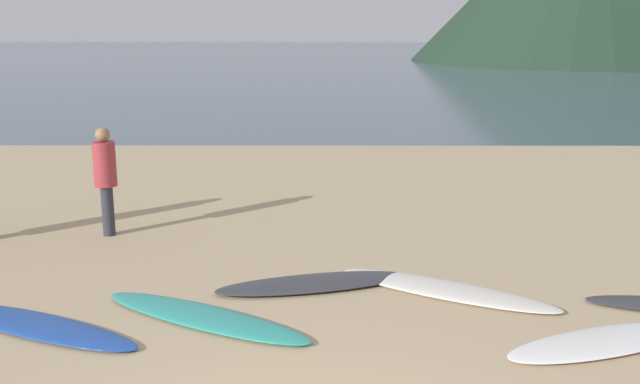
{
  "coord_description": "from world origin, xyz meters",
  "views": [
    {
      "loc": [
        0.13,
        -3.87,
        3.02
      ],
      "look_at": [
        0.07,
        6.28,
        0.6
      ],
      "focal_mm": 39.79,
      "sensor_mm": 36.0,
      "label": 1
    }
  ],
  "objects": [
    {
      "name": "person_0",
      "position": [
        -3.02,
        6.07,
        0.94
      ],
      "size": [
        0.32,
        0.32,
        1.59
      ],
      "rotation": [
        0.0,
        0.0,
        5.18
      ],
      "color": "#2D2D38",
      "rests_on": "ground"
    },
    {
      "name": "ground_plane",
      "position": [
        0.0,
        10.0,
        -0.1
      ],
      "size": [
        120.0,
        120.0,
        0.2
      ],
      "primitive_type": "cube",
      "color": "tan",
      "rests_on": "ground"
    },
    {
      "name": "ocean_water",
      "position": [
        0.0,
        63.88,
        0.0
      ],
      "size": [
        140.0,
        100.0,
        0.01
      ],
      "primitive_type": "cube",
      "color": "#475B6B",
      "rests_on": "ground"
    },
    {
      "name": "surfboard_5",
      "position": [
        2.82,
        2.44,
        0.04
      ],
      "size": [
        2.23,
        1.31,
        0.08
      ],
      "primitive_type": "ellipsoid",
      "rotation": [
        0.0,
        0.0,
        0.36
      ],
      "color": "white",
      "rests_on": "ground"
    },
    {
      "name": "surfboard_1",
      "position": [
        -2.79,
        2.8,
        0.03
      ],
      "size": [
        2.54,
        1.56,
        0.07
      ],
      "primitive_type": "ellipsoid",
      "rotation": [
        0.0,
        0.0,
        -0.44
      ],
      "color": "#1E479E",
      "rests_on": "ground"
    },
    {
      "name": "surfboard_3",
      "position": [
        -0.0,
        3.99,
        0.05
      ],
      "size": [
        2.4,
        1.17,
        0.09
      ],
      "primitive_type": "ellipsoid",
      "rotation": [
        0.0,
        0.0,
        0.26
      ],
      "color": "#333338",
      "rests_on": "ground"
    },
    {
      "name": "surfboard_2",
      "position": [
        -1.13,
        3.02,
        0.04
      ],
      "size": [
        2.53,
        1.75,
        0.07
      ],
      "primitive_type": "ellipsoid",
      "rotation": [
        0.0,
        0.0,
        -0.51
      ],
      "color": "teal",
      "rests_on": "ground"
    },
    {
      "name": "surfboard_4",
      "position": [
        1.53,
        3.8,
        0.04
      ],
      "size": [
        2.58,
        1.82,
        0.08
      ],
      "primitive_type": "ellipsoid",
      "rotation": [
        0.0,
        0.0,
        -0.52
      ],
      "color": "silver",
      "rests_on": "ground"
    }
  ]
}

